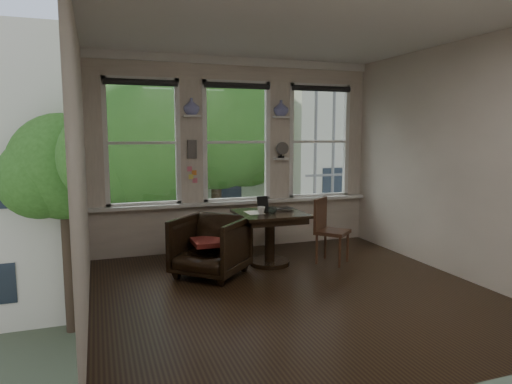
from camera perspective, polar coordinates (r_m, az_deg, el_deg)
name	(u,v)px	position (r m, az deg, el deg)	size (l,w,h in m)	color
ground	(293,292)	(5.48, 4.60, -12.34)	(4.50, 4.50, 0.00)	black
ceiling	(296,26)	(5.28, 4.96, 19.96)	(4.50, 4.50, 0.00)	silver
wall_back	(236,155)	(7.28, -2.50, 4.67)	(4.50, 4.50, 0.00)	beige
wall_front	(432,186)	(3.26, 21.15, 0.70)	(4.50, 4.50, 0.00)	beige
wall_left	(81,169)	(4.72, -21.03, 2.66)	(4.50, 4.50, 0.00)	beige
wall_right	(454,160)	(6.43, 23.46, 3.69)	(4.50, 4.50, 0.00)	beige
window_left	(142,143)	(6.99, -14.02, 5.98)	(1.10, 0.12, 1.90)	white
window_center	(236,142)	(7.27, -2.50, 6.24)	(1.10, 0.12, 1.90)	white
window_right	(318,142)	(7.82, 7.78, 6.26)	(1.10, 0.12, 1.90)	white
shelf_left	(192,116)	(7.00, -8.05, 9.40)	(0.26, 0.16, 0.03)	white
shelf_right	(281,117)	(7.42, 3.14, 9.35)	(0.26, 0.16, 0.03)	white
intercom	(192,149)	(7.03, -8.02, 5.32)	(0.14, 0.06, 0.28)	#59544F
sticky_notes	(192,172)	(7.06, -7.98, 2.48)	(0.16, 0.01, 0.24)	pink
desk_fan	(281,153)	(7.41, 3.17, 4.94)	(0.20, 0.20, 0.24)	#59544F
vase_left	(191,106)	(7.01, -8.07, 10.54)	(0.24, 0.24, 0.25)	white
vase_right	(281,108)	(7.43, 3.15, 10.42)	(0.24, 0.24, 0.25)	white
table	(270,239)	(6.43, 1.73, -5.83)	(0.90, 0.90, 0.75)	black
armchair_left	(210,246)	(5.97, -5.72, -6.77)	(0.83, 0.86, 0.78)	black
cushion_red	(210,242)	(5.96, -5.72, -6.21)	(0.45, 0.45, 0.06)	maroon
side_chair_right	(333,231)	(6.59, 9.55, -4.86)	(0.42, 0.42, 0.92)	#452518
laptop	(282,210)	(6.49, 3.31, -2.23)	(0.35, 0.22, 0.03)	black
mug	(261,210)	(6.21, 0.65, -2.30)	(0.11, 0.11, 0.10)	white
drinking_glass	(272,211)	(6.22, 2.04, -2.33)	(0.12, 0.12, 0.09)	white
tablet	(263,204)	(6.37, 0.87, -1.52)	(0.16, 0.02, 0.22)	black
papers	(254,213)	(6.32, -0.22, -2.58)	(0.22, 0.30, 0.00)	silver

